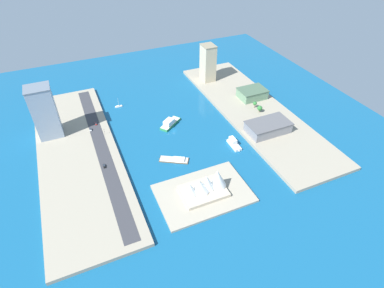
{
  "coord_description": "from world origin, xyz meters",
  "views": [
    {
      "loc": [
        85.51,
        242.81,
        188.62
      ],
      "look_at": [
        -6.76,
        31.41,
        4.07
      ],
      "focal_mm": 29.01,
      "sensor_mm": 36.0,
      "label": 1
    }
  ],
  "objects_px": {
    "suv_black": "(104,166)",
    "ferry_white_commuter": "(234,143)",
    "barge_flat_brown": "(175,160)",
    "opera_landmark": "(206,185)",
    "sailboat_small_white": "(119,106)",
    "ferry_green_doubledeck": "(170,123)",
    "office_block_beige": "(208,63)",
    "warehouse_low_gray": "(268,127)",
    "terminal_long_green": "(252,93)",
    "traffic_light_waterfront": "(104,131)",
    "tower_tall_glass": "(45,112)",
    "van_white": "(91,130)",
    "pickup_red": "(96,124)"
  },
  "relations": [
    {
      "from": "ferry_green_doubledeck",
      "to": "warehouse_low_gray",
      "type": "height_order",
      "value": "warehouse_low_gray"
    },
    {
      "from": "tower_tall_glass",
      "to": "terminal_long_green",
      "type": "xyz_separation_m",
      "value": [
        -221.11,
        17.22,
        -20.87
      ]
    },
    {
      "from": "ferry_green_doubledeck",
      "to": "pickup_red",
      "type": "xyz_separation_m",
      "value": [
        71.54,
        -27.75,
        1.41
      ]
    },
    {
      "from": "warehouse_low_gray",
      "to": "traffic_light_waterfront",
      "type": "bearing_deg",
      "value": -21.82
    },
    {
      "from": "suv_black",
      "to": "van_white",
      "type": "relative_size",
      "value": 1.09
    },
    {
      "from": "pickup_red",
      "to": "traffic_light_waterfront",
      "type": "height_order",
      "value": "traffic_light_waterfront"
    },
    {
      "from": "office_block_beige",
      "to": "pickup_red",
      "type": "relative_size",
      "value": 10.17
    },
    {
      "from": "suv_black",
      "to": "ferry_white_commuter",
      "type": "bearing_deg",
      "value": 172.52
    },
    {
      "from": "suv_black",
      "to": "van_white",
      "type": "distance_m",
      "value": 59.9
    },
    {
      "from": "ferry_green_doubledeck",
      "to": "van_white",
      "type": "height_order",
      "value": "ferry_green_doubledeck"
    },
    {
      "from": "warehouse_low_gray",
      "to": "terminal_long_green",
      "type": "relative_size",
      "value": 1.38
    },
    {
      "from": "ferry_green_doubledeck",
      "to": "suv_black",
      "type": "xyz_separation_m",
      "value": [
        76.22,
        40.68,
        1.39
      ]
    },
    {
      "from": "ferry_green_doubledeck",
      "to": "suv_black",
      "type": "bearing_deg",
      "value": 28.09
    },
    {
      "from": "sailboat_small_white",
      "to": "suv_black",
      "type": "xyz_separation_m",
      "value": [
        35.07,
        98.12,
        3.3
      ]
    },
    {
      "from": "ferry_white_commuter",
      "to": "van_white",
      "type": "xyz_separation_m",
      "value": [
        123.06,
        -75.73,
        1.72
      ]
    },
    {
      "from": "office_block_beige",
      "to": "van_white",
      "type": "xyz_separation_m",
      "value": [
        157.02,
        53.07,
        -21.8
      ]
    },
    {
      "from": "pickup_red",
      "to": "office_block_beige",
      "type": "bearing_deg",
      "value": -163.5
    },
    {
      "from": "office_block_beige",
      "to": "terminal_long_green",
      "type": "height_order",
      "value": "office_block_beige"
    },
    {
      "from": "sailboat_small_white",
      "to": "suv_black",
      "type": "relative_size",
      "value": 2.23
    },
    {
      "from": "barge_flat_brown",
      "to": "ferry_white_commuter",
      "type": "relative_size",
      "value": 1.33
    },
    {
      "from": "warehouse_low_gray",
      "to": "opera_landmark",
      "type": "distance_m",
      "value": 103.53
    },
    {
      "from": "terminal_long_green",
      "to": "suv_black",
      "type": "distance_m",
      "value": 189.94
    },
    {
      "from": "ferry_white_commuter",
      "to": "ferry_green_doubledeck",
      "type": "relative_size",
      "value": 0.75
    },
    {
      "from": "office_block_beige",
      "to": "suv_black",
      "type": "bearing_deg",
      "value": 36.1
    },
    {
      "from": "warehouse_low_gray",
      "to": "van_white",
      "type": "bearing_deg",
      "value": -24.11
    },
    {
      "from": "sailboat_small_white",
      "to": "traffic_light_waterfront",
      "type": "distance_m",
      "value": 57.09
    },
    {
      "from": "barge_flat_brown",
      "to": "suv_black",
      "type": "relative_size",
      "value": 5.3
    },
    {
      "from": "office_block_beige",
      "to": "traffic_light_waterfront",
      "type": "bearing_deg",
      "value": 24.34
    },
    {
      "from": "ferry_white_commuter",
      "to": "pickup_red",
      "type": "xyz_separation_m",
      "value": [
        116.23,
        -84.31,
        1.66
      ]
    },
    {
      "from": "sailboat_small_white",
      "to": "warehouse_low_gray",
      "type": "relative_size",
      "value": 0.26
    },
    {
      "from": "traffic_light_waterfront",
      "to": "opera_landmark",
      "type": "xyz_separation_m",
      "value": [
        -59.41,
        108.57,
        2.37
      ]
    },
    {
      "from": "pickup_red",
      "to": "sailboat_small_white",
      "type": "bearing_deg",
      "value": -135.67
    },
    {
      "from": "barge_flat_brown",
      "to": "opera_landmark",
      "type": "distance_m",
      "value": 48.94
    },
    {
      "from": "office_block_beige",
      "to": "ferry_green_doubledeck",
      "type": "bearing_deg",
      "value": 42.57
    },
    {
      "from": "ferry_green_doubledeck",
      "to": "traffic_light_waterfront",
      "type": "distance_m",
      "value": 66.87
    },
    {
      "from": "suv_black",
      "to": "opera_landmark",
      "type": "bearing_deg",
      "value": 138.53
    },
    {
      "from": "van_white",
      "to": "pickup_red",
      "type": "distance_m",
      "value": 10.96
    },
    {
      "from": "suv_black",
      "to": "traffic_light_waterfront",
      "type": "distance_m",
      "value": 48.48
    },
    {
      "from": "traffic_light_waterfront",
      "to": "opera_landmark",
      "type": "height_order",
      "value": "opera_landmark"
    },
    {
      "from": "opera_landmark",
      "to": "traffic_light_waterfront",
      "type": "bearing_deg",
      "value": -61.31
    },
    {
      "from": "ferry_white_commuter",
      "to": "traffic_light_waterfront",
      "type": "relative_size",
      "value": 3.1
    },
    {
      "from": "traffic_light_waterfront",
      "to": "opera_landmark",
      "type": "relative_size",
      "value": 0.17
    },
    {
      "from": "van_white",
      "to": "opera_landmark",
      "type": "xyz_separation_m",
      "value": [
        -71.42,
        121.09,
        5.73
      ]
    },
    {
      "from": "van_white",
      "to": "pickup_red",
      "type": "xyz_separation_m",
      "value": [
        -6.82,
        -8.57,
        -0.06
      ]
    },
    {
      "from": "ferry_white_commuter",
      "to": "warehouse_low_gray",
      "type": "xyz_separation_m",
      "value": [
        -40.05,
        -2.73,
        6.17
      ]
    },
    {
      "from": "office_block_beige",
      "to": "opera_landmark",
      "type": "xyz_separation_m",
      "value": [
        85.6,
        174.16,
        -16.08
      ]
    },
    {
      "from": "tower_tall_glass",
      "to": "suv_black",
      "type": "bearing_deg",
      "value": 119.26
    },
    {
      "from": "warehouse_low_gray",
      "to": "terminal_long_green",
      "type": "bearing_deg",
      "value": -108.91
    },
    {
      "from": "office_block_beige",
      "to": "opera_landmark",
      "type": "distance_m",
      "value": 194.73
    },
    {
      "from": "ferry_green_doubledeck",
      "to": "warehouse_low_gray",
      "type": "distance_m",
      "value": 100.55
    }
  ]
}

